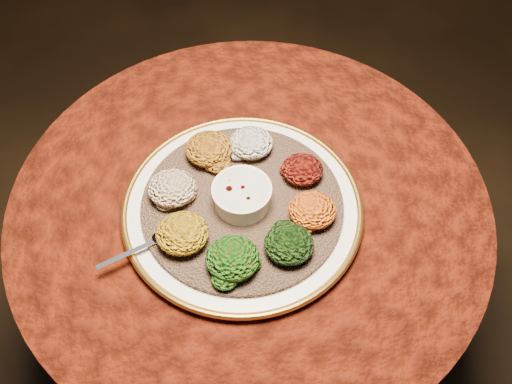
{
  "coord_description": "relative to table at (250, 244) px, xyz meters",
  "views": [
    {
      "loc": [
        0.03,
        -0.66,
        1.66
      ],
      "look_at": [
        0.01,
        -0.0,
        0.76
      ],
      "focal_mm": 40.0,
      "sensor_mm": 36.0,
      "label": 1
    }
  ],
  "objects": [
    {
      "name": "platter",
      "position": [
        -0.01,
        -0.03,
        0.19
      ],
      "size": [
        0.47,
        0.47,
        0.02
      ],
      "rotation": [
        0.0,
        0.0,
        -0.01
      ],
      "color": "silver",
      "rests_on": "table"
    },
    {
      "name": "table",
      "position": [
        0.0,
        0.0,
        0.0
      ],
      "size": [
        0.96,
        0.96,
        0.73
      ],
      "color": "black",
      "rests_on": "ground"
    },
    {
      "name": "portion_mixveg",
      "position": [
        -0.02,
        -0.17,
        0.23
      ],
      "size": [
        0.1,
        0.09,
        0.05
      ],
      "primitive_type": "ellipsoid",
      "color": "#982109",
      "rests_on": "injera"
    },
    {
      "name": "portion_ayib",
      "position": [
        0.0,
        0.1,
        0.23
      ],
      "size": [
        0.09,
        0.09,
        0.04
      ],
      "primitive_type": "ellipsoid",
      "color": "beige",
      "rests_on": "injera"
    },
    {
      "name": "stew_bowl",
      "position": [
        -0.01,
        -0.03,
        0.24
      ],
      "size": [
        0.11,
        0.11,
        0.05
      ],
      "color": "silver",
      "rests_on": "injera"
    },
    {
      "name": "spoon",
      "position": [
        -0.16,
        -0.12,
        0.21
      ],
      "size": [
        0.13,
        0.08,
        0.01
      ],
      "rotation": [
        0.0,
        0.0,
        -2.61
      ],
      "color": "silver",
      "rests_on": "injera"
    },
    {
      "name": "portion_kitfo",
      "position": [
        0.1,
        0.04,
        0.23
      ],
      "size": [
        0.08,
        0.08,
        0.04
      ],
      "primitive_type": "ellipsoid",
      "color": "black",
      "rests_on": "injera"
    },
    {
      "name": "portion_gomen",
      "position": [
        0.08,
        -0.13,
        0.23
      ],
      "size": [
        0.09,
        0.09,
        0.04
      ],
      "primitive_type": "ellipsoid",
      "color": "black",
      "rests_on": "injera"
    },
    {
      "name": "portion_timatim",
      "position": [
        -0.15,
        -0.02,
        0.23
      ],
      "size": [
        0.09,
        0.09,
        0.05
      ],
      "primitive_type": "ellipsoid",
      "color": "maroon",
      "rests_on": "injera"
    },
    {
      "name": "portion_kik",
      "position": [
        -0.12,
        -0.12,
        0.23
      ],
      "size": [
        0.1,
        0.09,
        0.05
      ],
      "primitive_type": "ellipsoid",
      "color": "#AC760F",
      "rests_on": "injera"
    },
    {
      "name": "portion_tikil",
      "position": [
        0.12,
        -0.06,
        0.23
      ],
      "size": [
        0.09,
        0.09,
        0.04
      ],
      "primitive_type": "ellipsoid",
      "color": "#BD750F",
      "rests_on": "injera"
    },
    {
      "name": "portion_shiro",
      "position": [
        -0.08,
        0.08,
        0.23
      ],
      "size": [
        0.1,
        0.09,
        0.05
      ],
      "primitive_type": "ellipsoid",
      "color": "#A36313",
      "rests_on": "injera"
    },
    {
      "name": "injera",
      "position": [
        -0.01,
        -0.03,
        0.2
      ],
      "size": [
        0.44,
        0.44,
        0.01
      ],
      "primitive_type": "cylinder",
      "rotation": [
        0.0,
        0.0,
        0.15
      ],
      "color": "brown",
      "rests_on": "platter"
    }
  ]
}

